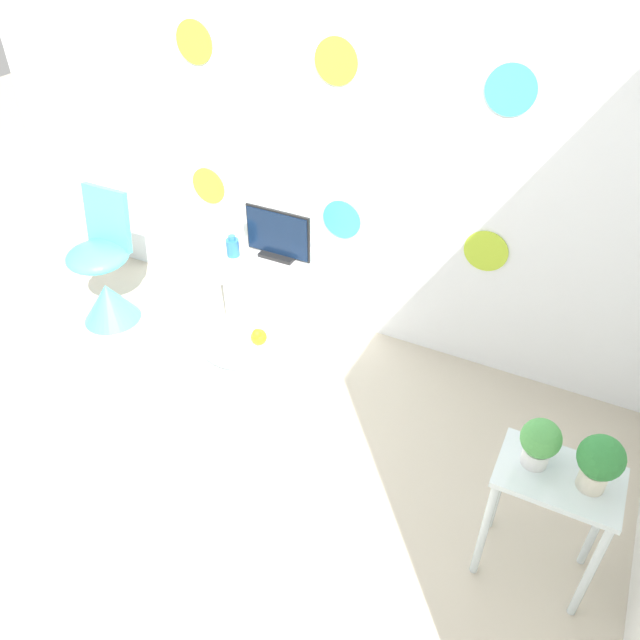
% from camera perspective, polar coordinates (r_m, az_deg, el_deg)
% --- Properties ---
extents(ground_plane, '(12.00, 12.00, 0.00)m').
position_cam_1_polar(ground_plane, '(2.90, -15.98, -20.44)').
color(ground_plane, '#BCB29E').
extents(wall_back_dotted, '(4.68, 0.05, 2.60)m').
position_cam_1_polar(wall_back_dotted, '(3.32, 1.80, 18.32)').
color(wall_back_dotted, white).
rests_on(wall_back_dotted, ground_plane).
extents(bathtub, '(0.83, 0.53, 0.55)m').
position_cam_1_polar(bathtub, '(3.13, -6.54, -5.28)').
color(bathtub, white).
rests_on(bathtub, ground_plane).
extents(rubber_duck, '(0.07, 0.08, 0.09)m').
position_cam_1_polar(rubber_duck, '(2.87, -5.65, -1.49)').
color(rubber_duck, yellow).
rests_on(rubber_duck, bathtub).
extents(chair, '(0.37, 0.37, 0.83)m').
position_cam_1_polar(chair, '(4.00, -19.03, 3.40)').
color(chair, '#4CC6DB').
rests_on(chair, ground_plane).
extents(tv_cabinet, '(0.58, 0.34, 0.50)m').
position_cam_1_polar(tv_cabinet, '(3.74, -3.64, 2.56)').
color(tv_cabinet, silver).
rests_on(tv_cabinet, ground_plane).
extents(tv, '(0.40, 0.12, 0.29)m').
position_cam_1_polar(tv, '(3.53, -3.87, 7.61)').
color(tv, black).
rests_on(tv, tv_cabinet).
extents(vase, '(0.07, 0.07, 0.13)m').
position_cam_1_polar(vase, '(3.61, -7.99, 6.64)').
color(vase, '#2D72B7').
rests_on(vase, tv_cabinet).
extents(side_table, '(0.44, 0.29, 0.59)m').
position_cam_1_polar(side_table, '(2.57, 20.43, -15.07)').
color(side_table, silver).
rests_on(side_table, ground_plane).
extents(potted_plant_left, '(0.14, 0.14, 0.20)m').
position_cam_1_polar(potted_plant_left, '(2.39, 19.47, -10.43)').
color(potted_plant_left, white).
rests_on(potted_plant_left, side_table).
extents(potted_plant_right, '(0.16, 0.16, 0.23)m').
position_cam_1_polar(potted_plant_right, '(2.37, 24.21, -11.69)').
color(potted_plant_right, beige).
rests_on(potted_plant_right, side_table).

